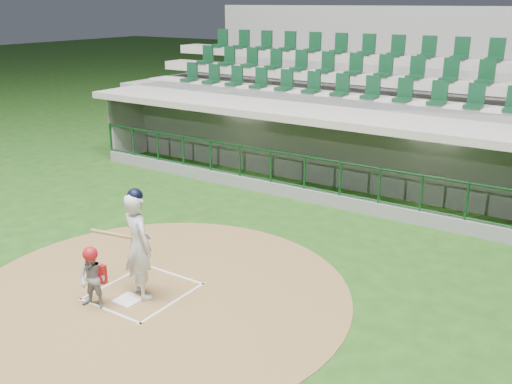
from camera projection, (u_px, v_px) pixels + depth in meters
ground at (154, 286)px, 10.99m from camera, size 120.00×120.00×0.00m
dirt_circle at (159, 294)px, 10.67m from camera, size 7.20×7.20×0.01m
home_plate at (128, 300)px, 10.43m from camera, size 0.43×0.43×0.02m
batter_box_chalk at (143, 291)px, 10.74m from camera, size 1.55×1.80×0.01m
dugout_structure at (336, 152)px, 16.84m from camera, size 16.40×3.70×3.00m
seating_deck at (376, 120)px, 19.16m from camera, size 17.00×6.72×5.15m
batter at (138, 244)px, 10.29m from camera, size 0.96×0.99×2.09m
catcher at (93, 277)px, 10.04m from camera, size 0.61×0.53×1.17m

